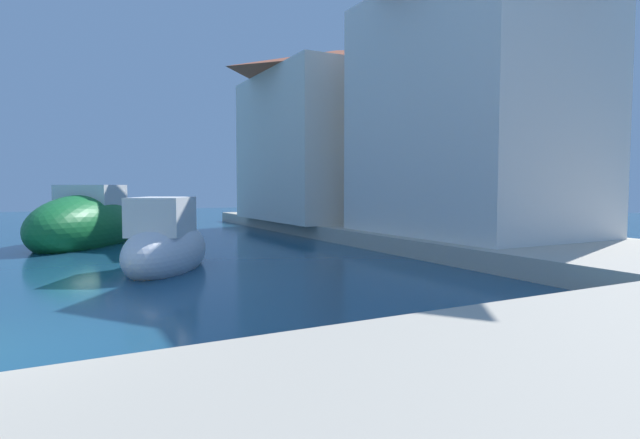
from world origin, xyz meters
TOP-DOWN VIEW (x-y plane):
  - quay_promenade at (4.32, -0.37)m, footprint 44.00×32.00m
  - moored_boat_1 at (2.30, 12.62)m, footprint 5.20×6.56m
  - moored_boat_4 at (3.65, 5.92)m, footprint 3.37×4.32m
  - waterfront_building_main at (13.00, 5.54)m, footprint 5.35×7.51m
  - waterfront_building_annex at (13.00, 14.09)m, footprint 7.41×8.15m
  - quayside_tree at (14.66, 3.99)m, footprint 2.49×2.49m

SIDE VIEW (x-z plane):
  - quay_promenade at x=4.32m, z-range 0.00..0.50m
  - moored_boat_4 at x=3.65m, z-range -0.49..1.57m
  - moored_boat_1 at x=2.30m, z-range -0.58..1.95m
  - quayside_tree at x=14.66m, z-range 1.21..5.15m
  - waterfront_building_annex at x=13.00m, z-range 0.56..8.22m
  - waterfront_building_main at x=13.00m, z-range 0.55..8.99m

